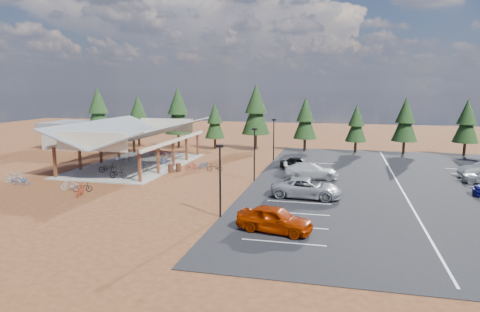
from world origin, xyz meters
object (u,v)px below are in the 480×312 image
(car_3, at_px, (311,171))
(car_4, at_px, (299,164))
(lamp_post_2, at_px, (274,137))
(bike_0, at_px, (108,168))
(trash_bin_1, at_px, (179,167))
(bike_3, at_px, (156,150))
(car_2, at_px, (307,188))
(bike_16, at_px, (215,167))
(bike_7, at_px, (166,154))
(bike_pavilion, at_px, (135,133))
(lamp_post_1, at_px, (254,151))
(bike_10, at_px, (21,180))
(bike_9, at_px, (15,177))
(trash_bin_0, at_px, (171,168))
(bike_6, at_px, (163,161))
(bike_14, at_px, (203,165))
(bike_1, at_px, (117,160))
(car_0, at_px, (275,219))
(outbuilding, at_px, (84,135))
(bike_12, at_px, (83,187))
(bike_13, at_px, (70,185))
(bike_11, at_px, (81,190))
(bike_15, at_px, (191,166))
(bike_4, at_px, (118,174))
(bike_5, at_px, (142,166))
(bike_2, at_px, (126,158))

(car_3, relative_size, car_4, 1.30)
(lamp_post_2, xyz_separation_m, bike_0, (-15.75, -12.05, -2.38))
(trash_bin_1, bearing_deg, bike_3, 125.94)
(car_2, bearing_deg, car_4, 12.05)
(bike_0, height_order, bike_16, bike_0)
(bike_7, height_order, car_2, car_2)
(trash_bin_1, bearing_deg, bike_pavilion, 158.91)
(lamp_post_1, distance_m, bike_7, 17.33)
(lamp_post_1, height_order, bike_10, lamp_post_1)
(bike_9, height_order, car_4, car_4)
(bike_10, bearing_deg, bike_3, 162.26)
(bike_0, bearing_deg, car_4, -90.15)
(trash_bin_0, bearing_deg, car_3, 0.42)
(trash_bin_1, bearing_deg, bike_6, 136.06)
(lamp_post_2, xyz_separation_m, bike_14, (-6.88, -6.99, -2.55))
(bike_3, relative_size, bike_16, 1.08)
(bike_1, xyz_separation_m, car_0, (21.49, -18.84, 0.24))
(outbuilding, bearing_deg, bike_12, -57.16)
(outbuilding, height_order, bike_1, outbuilding)
(trash_bin_0, bearing_deg, bike_13, -120.19)
(bike_6, height_order, bike_11, bike_11)
(bike_pavilion, xyz_separation_m, bike_16, (9.91, -1.41, -3.39))
(bike_3, xyz_separation_m, bike_11, (2.98, -21.53, -0.10))
(bike_11, height_order, bike_15, bike_11)
(lamp_post_1, height_order, bike_4, lamp_post_1)
(bike_13, bearing_deg, bike_15, 133.30)
(lamp_post_2, xyz_separation_m, car_0, (4.20, -26.23, -2.12))
(bike_13, bearing_deg, bike_11, 38.13)
(bike_3, xyz_separation_m, car_0, (20.15, -26.62, 0.22))
(bike_10, bearing_deg, bike_7, 153.87)
(trash_bin_1, xyz_separation_m, bike_6, (-3.01, 2.90, 0.08))
(lamp_post_2, height_order, car_4, lamp_post_2)
(bike_pavilion, xyz_separation_m, bike_5, (2.08, -2.92, -3.25))
(bike_1, bearing_deg, bike_14, -82.39)
(bike_11, bearing_deg, trash_bin_1, 55.70)
(lamp_post_2, distance_m, bike_12, 24.16)
(trash_bin_1, height_order, bike_3, bike_3)
(bike_6, relative_size, bike_11, 0.93)
(trash_bin_1, height_order, bike_5, bike_5)
(bike_11, height_order, bike_12, bike_11)
(bike_13, bearing_deg, bike_6, 151.37)
(car_3, bearing_deg, bike_12, 109.98)
(bike_12, xyz_separation_m, car_3, (18.95, 9.91, 0.40))
(bike_10, bearing_deg, car_0, 69.90)
(car_0, bearing_deg, trash_bin_0, 51.86)
(bike_12, bearing_deg, bike_9, 54.95)
(bike_0, relative_size, bike_9, 1.03)
(bike_pavilion, relative_size, car_2, 3.37)
(bike_0, bearing_deg, bike_3, -17.41)
(bike_2, relative_size, bike_15, 1.06)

